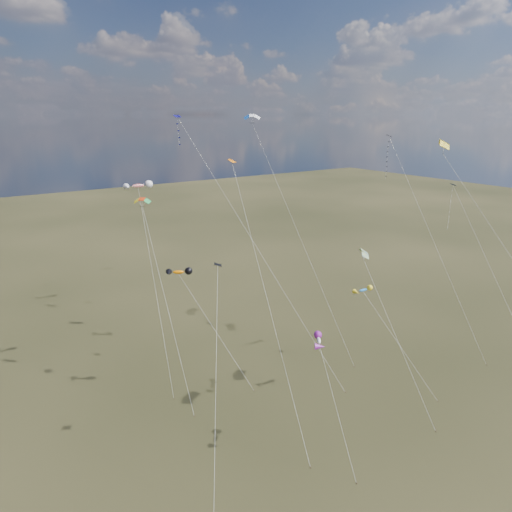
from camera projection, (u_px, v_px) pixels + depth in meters
ground at (365, 501)px, 41.97m from camera, size 400.00×400.00×0.00m
diamond_black_high at (392, 167)px, 69.03m from camera, size 3.64×18.96×31.15m
diamond_navy_tall at (194, 155)px, 58.40m from camera, size 12.61×20.80×33.99m
diamond_black_mid at (217, 335)px, 43.79m from camera, size 7.92×11.89×19.71m
diamond_navy_right at (455, 216)px, 61.41m from camera, size 1.66×18.58×25.20m
diamond_orange_center at (254, 246)px, 51.87m from camera, size 3.78×20.26×28.91m
parafoil_yellow at (445, 143)px, 47.82m from camera, size 12.09×21.91×31.98m
parafoil_blue_white at (253, 117)px, 67.67m from camera, size 5.47×21.00×34.48m
parafoil_striped at (365, 252)px, 56.93m from camera, size 2.61×14.80×18.35m
parafoil_tricolor at (142, 200)px, 58.77m from camera, size 2.27×15.84×24.10m
novelty_orange_black at (179, 272)px, 56.84m from camera, size 7.78×8.87×15.79m
novelty_white_purple at (319, 341)px, 46.42m from camera, size 2.18×8.45×12.45m
novelty_redwhite_stripe at (138, 186)px, 61.06m from camera, size 3.88×13.86×25.50m
novelty_blue_yellow at (364, 291)px, 56.35m from camera, size 6.75×9.08×13.69m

